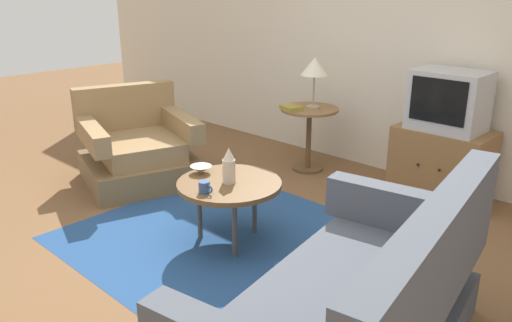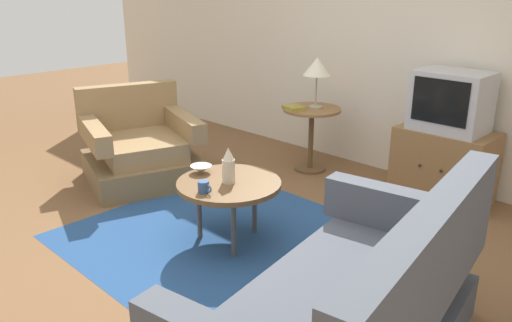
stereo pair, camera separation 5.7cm
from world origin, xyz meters
name	(u,v)px [view 1 (the left image)]	position (x,y,z in m)	size (l,w,h in m)	color
ground_plane	(211,246)	(0.00, 0.00, 0.00)	(16.00, 16.00, 0.00)	brown
back_wall	(392,29)	(0.00, 2.29, 1.35)	(9.00, 0.12, 2.70)	beige
area_rug	(230,241)	(0.04, 0.15, 0.00)	(2.16, 1.93, 0.00)	navy
armchair	(138,151)	(-1.46, 0.41, 0.28)	(1.19, 1.20, 0.84)	brown
couch	(354,317)	(1.40, -0.36, 0.30)	(1.15, 1.79, 0.94)	#3E424B
coffee_table	(229,187)	(0.04, 0.15, 0.42)	(0.73, 0.73, 0.46)	brown
side_table	(309,125)	(-0.48, 1.71, 0.45)	(0.55, 0.55, 0.62)	olive
tv_stand	(441,163)	(0.76, 1.95, 0.30)	(0.77, 0.50, 0.60)	olive
television	(449,100)	(0.76, 1.94, 0.85)	(0.57, 0.42, 0.49)	#B7B7BC
table_lamp	(315,68)	(-0.46, 1.74, 1.00)	(0.26, 0.26, 0.48)	#9E937A
vase	(229,166)	(0.05, 0.14, 0.58)	(0.09, 0.09, 0.25)	beige
mug	(205,187)	(0.07, -0.09, 0.50)	(0.12, 0.08, 0.08)	#335184
bowl	(201,169)	(-0.23, 0.13, 0.48)	(0.16, 0.16, 0.05)	silver
tv_remote_dark	(228,172)	(-0.09, 0.26, 0.47)	(0.15, 0.13, 0.02)	black
book	(292,108)	(-0.57, 1.55, 0.64)	(0.23, 0.20, 0.04)	olive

